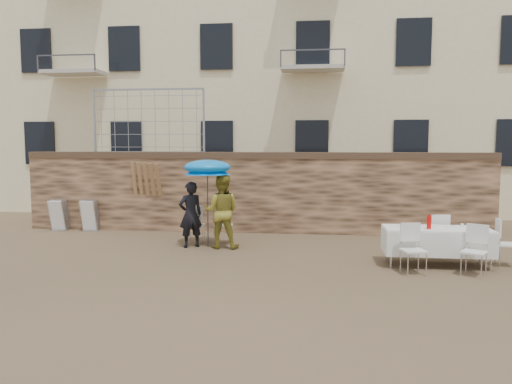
# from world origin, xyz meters

# --- Properties ---
(ground) EXTENTS (80.00, 80.00, 0.00)m
(ground) POSITION_xyz_m (0.00, 0.00, 0.00)
(ground) COLOR brown
(ground) RESTS_ON ground
(stone_wall) EXTENTS (13.00, 0.50, 2.20)m
(stone_wall) POSITION_xyz_m (0.00, 5.00, 1.10)
(stone_wall) COLOR brown
(stone_wall) RESTS_ON ground
(apartment_building) EXTENTS (20.00, 8.00, 15.00)m
(apartment_building) POSITION_xyz_m (0.00, 12.00, 7.50)
(apartment_building) COLOR beige
(apartment_building) RESTS_ON ground
(chain_link_fence) EXTENTS (3.20, 0.06, 1.80)m
(chain_link_fence) POSITION_xyz_m (-3.00, 5.00, 3.10)
(chain_link_fence) COLOR gray
(chain_link_fence) RESTS_ON stone_wall
(man_suit) EXTENTS (0.69, 0.63, 1.58)m
(man_suit) POSITION_xyz_m (-1.24, 2.72, 0.79)
(man_suit) COLOR black
(man_suit) RESTS_ON ground
(woman_dress) EXTENTS (0.86, 0.67, 1.76)m
(woman_dress) POSITION_xyz_m (-0.49, 2.72, 0.88)
(woman_dress) COLOR gold
(woman_dress) RESTS_ON ground
(umbrella) EXTENTS (1.16, 1.16, 1.97)m
(umbrella) POSITION_xyz_m (-0.84, 2.82, 1.86)
(umbrella) COLOR #3F3F44
(umbrella) RESTS_ON ground
(couple_chair_left) EXTENTS (0.51, 0.51, 0.96)m
(couple_chair_left) POSITION_xyz_m (-1.24, 3.27, 0.48)
(couple_chair_left) COLOR white
(couple_chair_left) RESTS_ON ground
(couple_chair_right) EXTENTS (0.51, 0.51, 0.96)m
(couple_chair_right) POSITION_xyz_m (-0.54, 3.27, 0.48)
(couple_chair_right) COLOR white
(couple_chair_right) RESTS_ON ground
(banquet_table) EXTENTS (2.10, 0.85, 0.78)m
(banquet_table) POSITION_xyz_m (4.18, 1.53, 0.73)
(banquet_table) COLOR white
(banquet_table) RESTS_ON ground
(soda_bottle) EXTENTS (0.09, 0.09, 0.26)m
(soda_bottle) POSITION_xyz_m (3.98, 1.38, 0.91)
(soda_bottle) COLOR red
(soda_bottle) RESTS_ON banquet_table
(table_chair_front_left) EXTENTS (0.58, 0.58, 0.96)m
(table_chair_front_left) POSITION_xyz_m (3.58, 0.78, 0.48)
(table_chair_front_left) COLOR white
(table_chair_front_left) RESTS_ON ground
(table_chair_front_right) EXTENTS (0.66, 0.66, 0.96)m
(table_chair_front_right) POSITION_xyz_m (4.68, 0.78, 0.48)
(table_chair_front_right) COLOR white
(table_chair_front_right) RESTS_ON ground
(table_chair_back) EXTENTS (0.53, 0.53, 0.96)m
(table_chair_back) POSITION_xyz_m (4.38, 2.33, 0.48)
(table_chair_back) COLOR white
(table_chair_back) RESTS_ON ground
(table_chair_side) EXTENTS (0.53, 0.53, 0.96)m
(table_chair_side) POSITION_xyz_m (5.58, 1.63, 0.48)
(table_chair_side) COLOR white
(table_chair_side) RESTS_ON ground
(chair_stack_left) EXTENTS (0.46, 0.47, 0.92)m
(chair_stack_left) POSITION_xyz_m (-5.53, 4.70, 0.46)
(chair_stack_left) COLOR white
(chair_stack_left) RESTS_ON ground
(chair_stack_right) EXTENTS (0.46, 0.40, 0.92)m
(chair_stack_right) POSITION_xyz_m (-4.63, 4.70, 0.46)
(chair_stack_right) COLOR white
(chair_stack_right) RESTS_ON ground
(wood_planks) EXTENTS (0.70, 0.20, 2.00)m
(wood_planks) POSITION_xyz_m (-3.03, 4.77, 1.00)
(wood_planks) COLOR #A37749
(wood_planks) RESTS_ON ground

